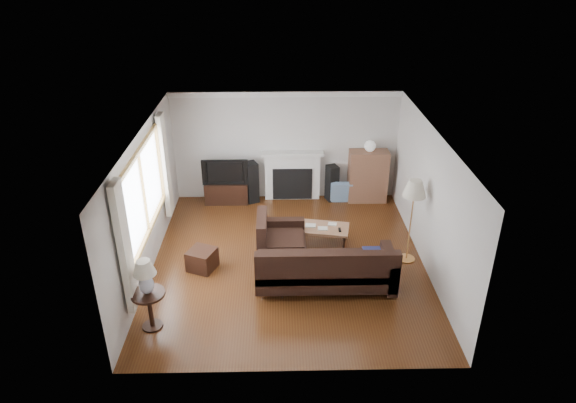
{
  "coord_description": "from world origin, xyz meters",
  "views": [
    {
      "loc": [
        -0.18,
        -8.05,
        5.34
      ],
      "look_at": [
        0.0,
        0.3,
        1.1
      ],
      "focal_mm": 32.0,
      "sensor_mm": 36.0,
      "label": 1
    }
  ],
  "objects_px": {
    "sectional_sofa": "(325,265)",
    "coffee_table": "(322,236)",
    "bookshelf": "(368,176)",
    "floor_lamp": "(411,221)",
    "tv_stand": "(227,192)",
    "side_table": "(150,310)"
  },
  "relations": [
    {
      "from": "side_table",
      "to": "sectional_sofa",
      "type": "bearing_deg",
      "value": 20.03
    },
    {
      "from": "bookshelf",
      "to": "coffee_table",
      "type": "bearing_deg",
      "value": -121.47
    },
    {
      "from": "sectional_sofa",
      "to": "coffee_table",
      "type": "height_order",
      "value": "sectional_sofa"
    },
    {
      "from": "bookshelf",
      "to": "coffee_table",
      "type": "relative_size",
      "value": 1.18
    },
    {
      "from": "bookshelf",
      "to": "sectional_sofa",
      "type": "distance_m",
      "value": 3.52
    },
    {
      "from": "tv_stand",
      "to": "floor_lamp",
      "type": "height_order",
      "value": "floor_lamp"
    },
    {
      "from": "tv_stand",
      "to": "coffee_table",
      "type": "distance_m",
      "value": 2.79
    },
    {
      "from": "bookshelf",
      "to": "floor_lamp",
      "type": "bearing_deg",
      "value": -81.73
    },
    {
      "from": "tv_stand",
      "to": "coffee_table",
      "type": "bearing_deg",
      "value": -43.39
    },
    {
      "from": "tv_stand",
      "to": "sectional_sofa",
      "type": "relative_size",
      "value": 0.38
    },
    {
      "from": "tv_stand",
      "to": "coffee_table",
      "type": "xyz_separation_m",
      "value": [
        2.02,
        -1.91,
        -0.05
      ]
    },
    {
      "from": "bookshelf",
      "to": "floor_lamp",
      "type": "relative_size",
      "value": 0.73
    },
    {
      "from": "floor_lamp",
      "to": "tv_stand",
      "type": "bearing_deg",
      "value": 145.11
    },
    {
      "from": "coffee_table",
      "to": "floor_lamp",
      "type": "bearing_deg",
      "value": -9.65
    },
    {
      "from": "coffee_table",
      "to": "floor_lamp",
      "type": "distance_m",
      "value": 1.76
    },
    {
      "from": "sectional_sofa",
      "to": "side_table",
      "type": "bearing_deg",
      "value": -159.97
    },
    {
      "from": "tv_stand",
      "to": "floor_lamp",
      "type": "relative_size",
      "value": 0.6
    },
    {
      "from": "coffee_table",
      "to": "side_table",
      "type": "xyz_separation_m",
      "value": [
        -2.83,
        -2.37,
        0.12
      ]
    },
    {
      "from": "sectional_sofa",
      "to": "floor_lamp",
      "type": "xyz_separation_m",
      "value": [
        1.61,
        0.78,
        0.4
      ]
    },
    {
      "from": "coffee_table",
      "to": "side_table",
      "type": "height_order",
      "value": "side_table"
    },
    {
      "from": "bookshelf",
      "to": "sectional_sofa",
      "type": "bearing_deg",
      "value": -110.73
    },
    {
      "from": "side_table",
      "to": "floor_lamp",
      "type": "bearing_deg",
      "value": 22.29
    }
  ]
}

